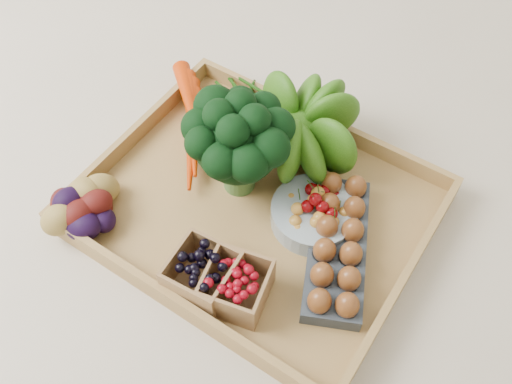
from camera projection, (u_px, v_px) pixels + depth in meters
The scene contains 10 objects.
ground at pixel (256, 212), 0.99m from camera, with size 4.00×4.00×0.00m, color beige.
tray at pixel (256, 210), 0.98m from camera, with size 0.55×0.45×0.01m, color #AB8348.
carrots at pixel (193, 117), 1.06m from camera, with size 0.23×0.16×0.05m, color #C02F02, non-canonical shape.
lettuce at pixel (299, 123), 0.98m from camera, with size 0.15×0.15×0.15m, color #19480B.
broccoli at pixel (238, 159), 0.94m from camera, with size 0.18×0.18×0.14m, color black, non-canonical shape.
cherry_bowl at pixel (314, 214), 0.94m from camera, with size 0.14×0.14×0.04m, color #8C9EA5.
egg_carton at pixel (337, 249), 0.91m from camera, with size 0.09×0.26×0.03m, color #373E47.
potatoes at pixel (82, 201), 0.93m from camera, with size 0.15×0.15×0.08m, color #3D0C09, non-canonical shape.
punnet_blackberry at pixel (202, 274), 0.86m from camera, with size 0.09×0.09×0.06m, color black.
punnet_raspberry at pixel (236, 286), 0.85m from camera, with size 0.09×0.09×0.06m, color maroon.
Camera 1 is at (0.30, -0.45, 0.82)m, focal length 40.00 mm.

